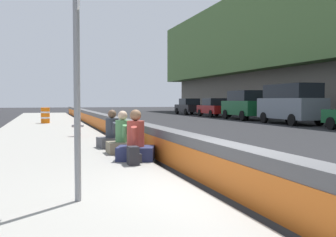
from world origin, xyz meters
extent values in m
plane|color=#232326|center=(0.00, 0.00, 0.00)|extent=(160.00, 160.00, 0.00)
cube|color=gray|center=(0.00, 2.65, 0.07)|extent=(80.00, 4.40, 0.14)
cube|color=#545456|center=(0.00, 0.00, 0.42)|extent=(76.00, 0.44, 0.85)
cube|color=orange|center=(0.00, 0.23, 0.38)|extent=(74.48, 0.01, 0.54)
cylinder|color=gray|center=(0.07, 2.35, 1.94)|extent=(0.09, 0.09, 3.60)
cylinder|color=red|center=(10.14, 1.53, 0.50)|extent=(0.24, 0.24, 0.72)
cone|color=gray|center=(10.14, 1.53, 0.94)|extent=(0.26, 0.26, 0.16)
cylinder|color=gray|center=(10.14, 1.36, 0.54)|extent=(0.10, 0.12, 0.10)
cylinder|color=gray|center=(10.14, 1.70, 0.54)|extent=(0.10, 0.12, 0.10)
cube|color=#23284C|center=(3.49, 0.75, 0.30)|extent=(0.96, 1.04, 0.32)
cylinder|color=#AD3D33|center=(3.49, 0.75, 0.76)|extent=(0.40, 0.40, 0.60)
sphere|color=#8E6647|center=(3.49, 0.75, 1.19)|extent=(0.26, 0.26, 0.26)
cylinder|color=#AD3D33|center=(3.70, 0.68, 0.70)|extent=(0.34, 0.24, 0.53)
cylinder|color=#AD3D33|center=(3.28, 0.83, 0.70)|extent=(0.34, 0.24, 0.53)
cube|color=#706651|center=(4.76, 0.81, 0.29)|extent=(0.69, 0.81, 0.30)
cylinder|color=#4C8951|center=(4.76, 0.81, 0.72)|extent=(0.38, 0.38, 0.57)
sphere|color=beige|center=(4.76, 0.81, 1.13)|extent=(0.25, 0.25, 0.25)
cylinder|color=#4C8951|center=(4.97, 0.81, 0.67)|extent=(0.29, 0.14, 0.50)
cylinder|color=#4C8951|center=(4.55, 0.81, 0.67)|extent=(0.29, 0.14, 0.50)
cube|color=#424247|center=(6.07, 0.87, 0.29)|extent=(0.77, 0.88, 0.30)
cylinder|color=#333842|center=(6.07, 0.87, 0.72)|extent=(0.38, 0.38, 0.57)
sphere|color=brown|center=(6.07, 0.87, 1.13)|extent=(0.25, 0.25, 0.25)
cylinder|color=#333842|center=(6.28, 0.89, 0.67)|extent=(0.30, 0.17, 0.50)
cylinder|color=#333842|center=(5.86, 0.84, 0.67)|extent=(0.30, 0.17, 0.50)
cube|color=#232328|center=(2.83, 0.96, 0.34)|extent=(0.32, 0.22, 0.40)
cube|color=#232328|center=(2.83, 0.82, 0.28)|extent=(0.22, 0.06, 0.20)
cylinder|color=orange|center=(19.48, 2.68, 0.61)|extent=(0.52, 0.52, 0.95)
cylinder|color=white|center=(19.48, 2.68, 0.80)|extent=(0.54, 0.54, 0.10)
cylinder|color=white|center=(19.48, 2.68, 0.47)|extent=(0.54, 0.54, 0.10)
cylinder|color=black|center=(11.39, -11.43, 0.33)|extent=(0.67, 0.24, 0.66)
cube|color=slate|center=(16.12, -12.26, 1.01)|extent=(5.15, 2.09, 1.30)
cube|color=black|center=(16.02, -12.25, 2.11)|extent=(4.14, 1.87, 0.90)
cylinder|color=black|center=(17.78, -11.36, 0.36)|extent=(0.73, 0.24, 0.72)
cylinder|color=black|center=(17.73, -13.24, 0.36)|extent=(0.73, 0.24, 0.72)
cylinder|color=black|center=(14.52, -11.28, 0.36)|extent=(0.73, 0.24, 0.72)
cylinder|color=black|center=(14.47, -13.16, 0.36)|extent=(0.73, 0.24, 0.72)
cube|color=#145128|center=(22.17, -12.28, 0.93)|extent=(4.87, 2.09, 1.10)
cube|color=black|center=(22.07, -12.28, 1.88)|extent=(3.16, 1.84, 0.80)
cylinder|color=black|center=(23.74, -11.41, 0.38)|extent=(0.77, 0.25, 0.76)
cylinder|color=black|center=(23.67, -13.26, 0.38)|extent=(0.77, 0.25, 0.76)
cylinder|color=black|center=(20.67, -11.30, 0.38)|extent=(0.77, 0.25, 0.76)
cylinder|color=black|center=(20.60, -13.15, 0.38)|extent=(0.77, 0.25, 0.76)
cube|color=maroon|center=(28.03, -12.30, 0.69)|extent=(4.56, 1.95, 0.72)
cube|color=black|center=(27.93, -12.30, 1.38)|extent=(2.25, 1.69, 0.66)
cylinder|color=black|center=(29.50, -11.49, 0.33)|extent=(0.67, 0.24, 0.66)
cylinder|color=black|center=(29.44, -13.22, 0.33)|extent=(0.67, 0.24, 0.66)
cylinder|color=black|center=(26.62, -11.39, 0.33)|extent=(0.67, 0.24, 0.66)
cylinder|color=black|center=(26.56, -13.12, 0.33)|extent=(0.67, 0.24, 0.66)
cube|color=black|center=(34.22, -12.15, 0.69)|extent=(4.52, 1.84, 0.72)
cube|color=black|center=(34.12, -12.15, 1.38)|extent=(2.21, 1.64, 0.66)
cylinder|color=black|center=(35.66, -11.30, 0.33)|extent=(0.66, 0.23, 0.66)
cylinder|color=black|center=(35.65, -13.03, 0.33)|extent=(0.66, 0.23, 0.66)
cylinder|color=black|center=(32.78, -11.27, 0.33)|extent=(0.66, 0.23, 0.66)
cylinder|color=black|center=(32.77, -13.00, 0.33)|extent=(0.66, 0.23, 0.66)
camera|label=1|loc=(-5.46, 2.80, 1.54)|focal=42.14mm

